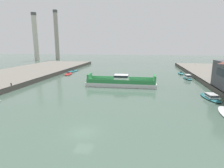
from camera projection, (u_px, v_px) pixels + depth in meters
ground_plane at (83, 132)px, 25.39m from camera, size 400.00×400.00×0.00m
chain_ferry at (121, 82)px, 54.13m from camera, size 20.22×6.31×3.30m
moored_boat_near_right at (69, 74)px, 74.59m from camera, size 3.41×7.69×0.93m
moored_boat_mid_left at (211, 97)px, 40.98m from camera, size 3.70×8.21×1.22m
moored_boat_mid_right at (181, 73)px, 75.51m from camera, size 2.13×5.61×1.10m
moored_boat_far_left at (187, 77)px, 64.53m from camera, size 2.90×7.32×1.66m
moored_boat_far_right at (73, 71)px, 82.83m from camera, size 3.78×8.24×0.94m
bollard_left_far at (11, 84)px, 48.04m from camera, size 0.32×0.32×0.71m
smokestack_distant_a at (35, 36)px, 136.24m from camera, size 3.81×3.81×34.57m
smokestack_distant_b at (56, 34)px, 143.54m from camera, size 3.41×3.41×37.64m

